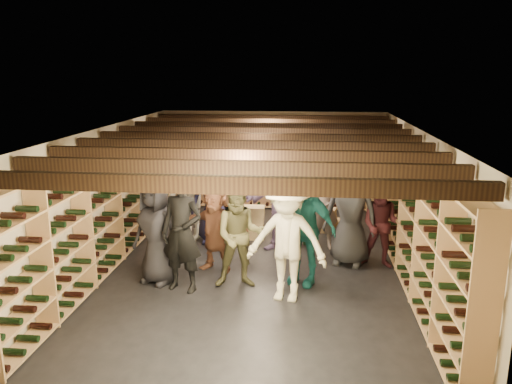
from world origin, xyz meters
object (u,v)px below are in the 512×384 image
object	(u,v)px
person_9	(190,194)
person_10	(300,201)
person_2	(240,236)
person_4	(303,228)
crate_loose	(345,224)
person_3	(287,240)
person_6	(214,198)
person_7	(324,207)
person_5	(215,228)
person_1	(182,233)
crate_stack_left	(251,222)
person_11	(283,205)
person_0	(156,232)
person_12	(350,212)
person_8	(382,225)
crate_stack_right	(324,220)

from	to	relation	value
person_9	person_10	world-z (taller)	person_9
person_2	person_4	size ratio (longest dim) A/B	0.91
crate_loose	person_3	bearing A→B (deg)	-107.28
person_6	person_3	bearing A→B (deg)	-60.38
crate_loose	person_7	distance (m)	1.62
person_3	person_10	distance (m)	2.63
person_5	person_9	bearing A→B (deg)	137.61
person_1	person_3	size ratio (longest dim) A/B	1.00
crate_stack_left	person_9	world-z (taller)	person_9
person_7	person_11	world-z (taller)	person_11
person_4	person_11	distance (m)	1.54
person_2	person_3	xyz separation A→B (m)	(0.75, -0.40, 0.09)
crate_stack_left	person_0	distance (m)	2.69
person_2	person_9	xyz separation A→B (m)	(-1.33, 2.22, 0.09)
crate_stack_left	person_2	bearing A→B (deg)	-88.01
person_0	person_12	size ratio (longest dim) A/B	0.90
crate_stack_left	person_0	size ratio (longest dim) A/B	0.40
person_1	person_8	bearing A→B (deg)	37.05
person_10	person_9	bearing A→B (deg)	-179.66
person_5	person_9	world-z (taller)	person_9
crate_stack_left	person_10	world-z (taller)	person_10
person_3	crate_stack_left	bearing A→B (deg)	118.81
person_3	person_7	size ratio (longest dim) A/B	1.14
person_9	person_1	bearing A→B (deg)	-61.00
person_1	person_5	xyz separation A→B (m)	(0.36, 0.86, -0.19)
person_12	person_10	bearing A→B (deg)	147.22
person_5	person_11	size ratio (longest dim) A/B	0.84
crate_stack_right	person_2	xyz separation A→B (m)	(-1.41, -2.97, 0.59)
person_2	person_0	bearing A→B (deg)	170.20
person_0	person_7	distance (m)	3.32
person_2	person_6	world-z (taller)	person_6
crate_stack_left	person_0	bearing A→B (deg)	-118.99
person_11	crate_loose	bearing A→B (deg)	71.23
person_4	person_10	bearing A→B (deg)	114.96
person_4	person_11	size ratio (longest dim) A/B	1.04
person_7	crate_loose	bearing A→B (deg)	58.26
person_6	person_11	distance (m)	1.42
person_1	person_4	size ratio (longest dim) A/B	1.01
crate_stack_left	person_10	size ratio (longest dim) A/B	0.40
crate_stack_left	person_11	xyz separation A→B (m)	(0.66, -0.62, 0.56)
person_11	person_12	world-z (taller)	person_12
person_5	person_11	bearing A→B (deg)	65.14
crate_stack_left	person_1	world-z (taller)	person_1
person_4	person_10	size ratio (longest dim) A/B	1.09
person_11	person_4	bearing A→B (deg)	-53.44
person_7	person_10	xyz separation A→B (m)	(-0.46, 0.30, 0.03)
person_1	person_8	distance (m)	3.47
person_3	person_6	xyz separation A→B (m)	(-1.55, 2.47, -0.03)
crate_loose	person_11	xyz separation A→B (m)	(-1.31, -1.54, 0.81)
person_0	person_4	world-z (taller)	person_4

